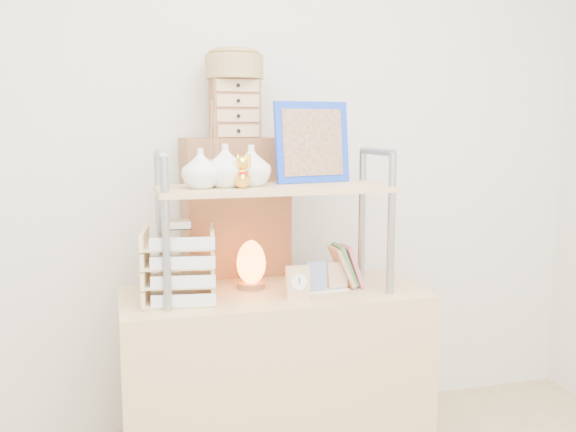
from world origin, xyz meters
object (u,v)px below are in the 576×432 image
at_px(cabinet, 236,289).
at_px(salt_lamp, 251,264).
at_px(desk, 275,382).
at_px(letter_tray, 180,269).

bearing_deg(cabinet, salt_lamp, -91.07).
height_order(cabinet, salt_lamp, cabinet).
bearing_deg(salt_lamp, cabinet, 91.59).
bearing_deg(cabinet, desk, -79.79).
relative_size(desk, salt_lamp, 6.10).
xyz_separation_m(cabinet, letter_tray, (-0.29, -0.41, 0.20)).
bearing_deg(salt_lamp, letter_tray, -158.18).
bearing_deg(desk, salt_lamp, 133.95).
bearing_deg(desk, cabinet, 102.86).
bearing_deg(desk, letter_tray, -173.96).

